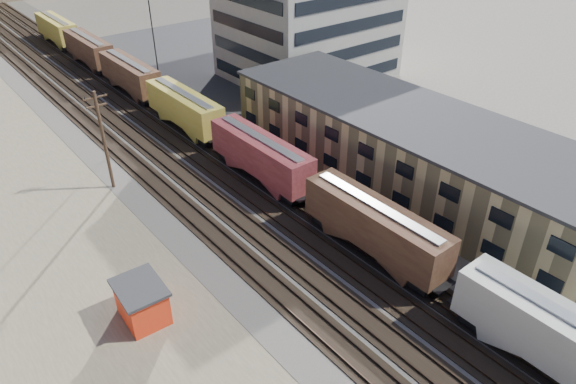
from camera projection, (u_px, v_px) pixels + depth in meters
ballast_bed at (155, 136)px, 60.54m from camera, size 18.00×200.00×0.06m
asphalt_lot at (377, 128)px, 62.38m from camera, size 26.00×120.00×0.04m
rail_tracks at (151, 136)px, 60.20m from camera, size 11.40×200.00×0.24m
freight_train at (219, 129)px, 55.58m from camera, size 3.00×119.74×4.46m
warehouse at (407, 147)px, 50.13m from camera, size 12.40×40.40×7.25m
office_tower at (308, 12)px, 73.75m from camera, size 22.60×18.60×18.45m
utility_pole_north at (104, 139)px, 47.94m from camera, size 2.20×0.32×10.00m
radio_mast at (153, 31)px, 65.46m from camera, size 1.20×0.16×18.00m
maintenance_shed at (142, 302)px, 35.25m from camera, size 3.23×4.07×2.87m
parked_car_blue at (330, 101)px, 67.89m from camera, size 4.99×5.54×1.43m
parked_car_far at (325, 76)px, 75.68m from camera, size 2.55×4.87×1.58m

